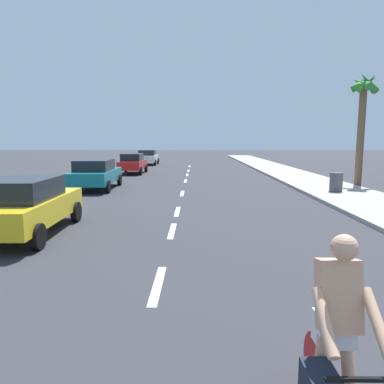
{
  "coord_description": "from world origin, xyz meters",
  "views": [
    {
      "loc": [
        0.69,
        1.56,
        2.57
      ],
      "look_at": [
        0.57,
        11.84,
        1.1
      ],
      "focal_mm": 33.79,
      "sensor_mm": 36.0,
      "label": 1
    }
  ],
  "objects_px": {
    "parked_car_red": "(133,163)",
    "parked_car_white": "(148,157)",
    "palm_tree_far": "(363,103)",
    "trash_bin_far": "(336,182)",
    "cyclist": "(335,352)",
    "parked_car_teal": "(96,173)",
    "parked_car_yellow": "(24,204)"
  },
  "relations": [
    {
      "from": "parked_car_red",
      "to": "parked_car_white",
      "type": "xyz_separation_m",
      "value": [
        -0.22,
        10.52,
        0.01
      ]
    },
    {
      "from": "parked_car_red",
      "to": "palm_tree_far",
      "type": "bearing_deg",
      "value": -28.75
    },
    {
      "from": "parked_car_white",
      "to": "trash_bin_far",
      "type": "bearing_deg",
      "value": -61.21
    },
    {
      "from": "palm_tree_far",
      "to": "cyclist",
      "type": "bearing_deg",
      "value": -114.38
    },
    {
      "from": "parked_car_white",
      "to": "cyclist",
      "type": "bearing_deg",
      "value": -80.26
    },
    {
      "from": "parked_car_red",
      "to": "trash_bin_far",
      "type": "distance_m",
      "value": 15.95
    },
    {
      "from": "cyclist",
      "to": "palm_tree_far",
      "type": "height_order",
      "value": "palm_tree_far"
    },
    {
      "from": "cyclist",
      "to": "parked_car_white",
      "type": "bearing_deg",
      "value": -79.84
    },
    {
      "from": "cyclist",
      "to": "parked_car_white",
      "type": "relative_size",
      "value": 0.41
    },
    {
      "from": "parked_car_teal",
      "to": "palm_tree_far",
      "type": "xyz_separation_m",
      "value": [
        14.39,
        1.2,
        3.76
      ]
    },
    {
      "from": "parked_car_yellow",
      "to": "palm_tree_far",
      "type": "relative_size",
      "value": 0.71
    },
    {
      "from": "parked_car_teal",
      "to": "palm_tree_far",
      "type": "bearing_deg",
      "value": 3.23
    },
    {
      "from": "parked_car_yellow",
      "to": "trash_bin_far",
      "type": "relative_size",
      "value": 4.9
    },
    {
      "from": "parked_car_yellow",
      "to": "parked_car_teal",
      "type": "distance_m",
      "value": 9.38
    },
    {
      "from": "trash_bin_far",
      "to": "parked_car_yellow",
      "type": "bearing_deg",
      "value": -146.23
    },
    {
      "from": "parked_car_red",
      "to": "palm_tree_far",
      "type": "relative_size",
      "value": 0.63
    },
    {
      "from": "parked_car_yellow",
      "to": "parked_car_teal",
      "type": "height_order",
      "value": "same"
    },
    {
      "from": "parked_car_white",
      "to": "trash_bin_far",
      "type": "xyz_separation_m",
      "value": [
        11.9,
        -21.39,
        -0.25
      ]
    },
    {
      "from": "palm_tree_far",
      "to": "trash_bin_far",
      "type": "distance_m",
      "value": 5.5
    },
    {
      "from": "parked_car_white",
      "to": "trash_bin_far",
      "type": "height_order",
      "value": "parked_car_white"
    },
    {
      "from": "parked_car_teal",
      "to": "parked_car_white",
      "type": "xyz_separation_m",
      "value": [
        0.14,
        19.65,
        -0.0
      ]
    },
    {
      "from": "parked_car_teal",
      "to": "trash_bin_far",
      "type": "distance_m",
      "value": 12.17
    },
    {
      "from": "parked_car_red",
      "to": "palm_tree_far",
      "type": "height_order",
      "value": "palm_tree_far"
    },
    {
      "from": "parked_car_white",
      "to": "parked_car_yellow",
      "type": "bearing_deg",
      "value": -89.32
    },
    {
      "from": "parked_car_yellow",
      "to": "parked_car_teal",
      "type": "relative_size",
      "value": 0.97
    },
    {
      "from": "cyclist",
      "to": "parked_car_red",
      "type": "xyz_separation_m",
      "value": [
        -6.13,
        25.34,
        0.01
      ]
    },
    {
      "from": "parked_car_teal",
      "to": "parked_car_yellow",
      "type": "bearing_deg",
      "value": -87.63
    },
    {
      "from": "trash_bin_far",
      "to": "palm_tree_far",
      "type": "bearing_deg",
      "value": 51.43
    },
    {
      "from": "cyclist",
      "to": "parked_car_teal",
      "type": "height_order",
      "value": "cyclist"
    },
    {
      "from": "parked_car_yellow",
      "to": "trash_bin_far",
      "type": "xyz_separation_m",
      "value": [
        11.4,
        7.62,
        -0.25
      ]
    },
    {
      "from": "cyclist",
      "to": "trash_bin_far",
      "type": "relative_size",
      "value": 2.0
    },
    {
      "from": "palm_tree_far",
      "to": "parked_car_teal",
      "type": "bearing_deg",
      "value": -175.21
    }
  ]
}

